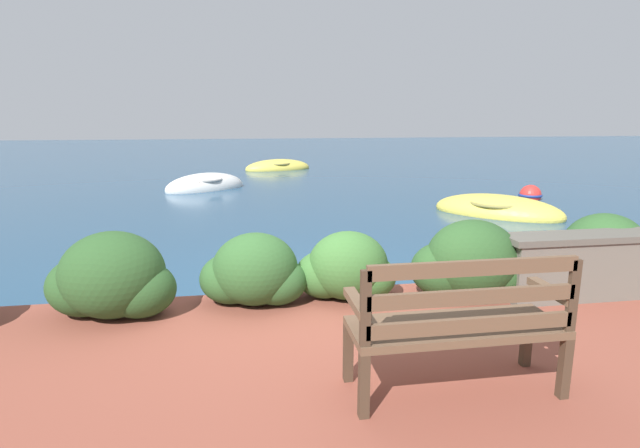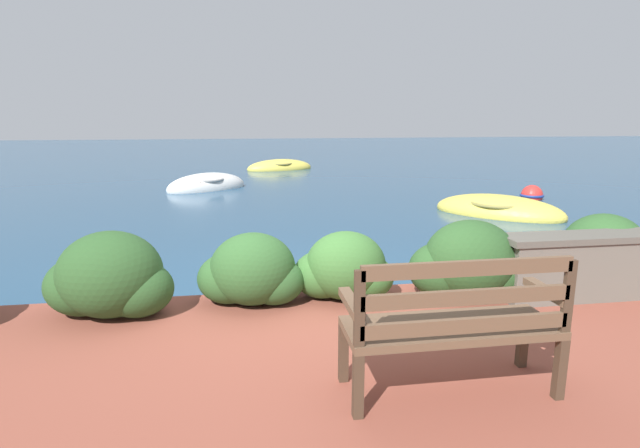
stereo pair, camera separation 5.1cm
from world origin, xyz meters
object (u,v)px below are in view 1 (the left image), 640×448
at_px(rowboat_nearest, 497,211).
at_px(rowboat_far, 278,168).
at_px(rowboat_mid, 205,187).
at_px(park_bench, 459,322).
at_px(mooring_buoy, 530,195).

distance_m(rowboat_nearest, rowboat_far, 10.01).
bearing_deg(rowboat_mid, rowboat_far, -149.46).
height_order(rowboat_nearest, rowboat_mid, rowboat_mid).
bearing_deg(rowboat_nearest, park_bench, 105.18).
height_order(park_bench, mooring_buoy, park_bench).
xyz_separation_m(rowboat_far, mooring_buoy, (5.45, -7.65, 0.03)).
bearing_deg(rowboat_mid, rowboat_nearest, 109.94).
distance_m(park_bench, rowboat_mid, 11.29).
distance_m(rowboat_nearest, mooring_buoy, 2.40).
relative_size(park_bench, rowboat_far, 0.50).
bearing_deg(rowboat_nearest, rowboat_mid, 8.85).
xyz_separation_m(park_bench, mooring_buoy, (5.59, 8.16, -0.62)).
xyz_separation_m(rowboat_mid, rowboat_far, (2.35, 4.76, -0.01)).
distance_m(rowboat_mid, rowboat_far, 5.31).
distance_m(rowboat_mid, mooring_buoy, 8.32).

